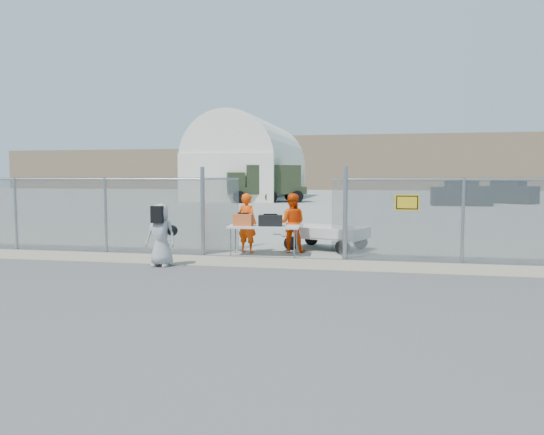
% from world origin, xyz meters
% --- Properties ---
extents(ground, '(160.00, 160.00, 0.00)m').
position_xyz_m(ground, '(0.00, 0.00, 0.00)').
color(ground, '#3D3D3D').
extents(tarmac_inside, '(160.00, 80.00, 0.01)m').
position_xyz_m(tarmac_inside, '(0.00, 42.00, 0.01)').
color(tarmac_inside, gray).
rests_on(tarmac_inside, ground).
extents(dirt_strip, '(44.00, 1.60, 0.01)m').
position_xyz_m(dirt_strip, '(0.00, 1.00, 0.01)').
color(dirt_strip, gray).
rests_on(dirt_strip, ground).
extents(distant_hills, '(140.00, 6.00, 9.00)m').
position_xyz_m(distant_hills, '(5.00, 78.00, 4.50)').
color(distant_hills, '#7F684F').
rests_on(distant_hills, ground).
extents(chain_link_fence, '(40.00, 0.20, 2.20)m').
position_xyz_m(chain_link_fence, '(0.00, 2.00, 1.10)').
color(chain_link_fence, gray).
rests_on(chain_link_fence, ground).
extents(quonset_hangar, '(9.00, 18.00, 8.00)m').
position_xyz_m(quonset_hangar, '(-10.00, 40.00, 4.00)').
color(quonset_hangar, white).
rests_on(quonset_hangar, ground).
extents(folding_table, '(2.05, 0.96, 0.85)m').
position_xyz_m(folding_table, '(-0.27, 2.20, 0.42)').
color(folding_table, silver).
rests_on(folding_table, ground).
extents(orange_bag, '(0.54, 0.37, 0.33)m').
position_xyz_m(orange_bag, '(-0.85, 2.11, 1.01)').
color(orange_bag, '#DA5F2B').
rests_on(orange_bag, folding_table).
extents(black_duffel, '(0.67, 0.44, 0.31)m').
position_xyz_m(black_duffel, '(-0.08, 2.15, 1.00)').
color(black_duffel, black).
rests_on(black_duffel, folding_table).
extents(security_worker_left, '(0.75, 0.63, 1.74)m').
position_xyz_m(security_worker_left, '(-0.88, 2.67, 0.87)').
color(security_worker_left, '#F44505').
rests_on(security_worker_left, ground).
extents(security_worker_right, '(0.88, 0.71, 1.73)m').
position_xyz_m(security_worker_right, '(0.38, 3.01, 0.87)').
color(security_worker_right, '#F44505').
rests_on(security_worker_right, ground).
extents(visitor, '(0.78, 0.52, 1.56)m').
position_xyz_m(visitor, '(-2.40, -0.01, 0.78)').
color(visitor, '#9F9F9F').
rests_on(visitor, ground).
extents(utility_trailer, '(3.48, 2.57, 0.76)m').
position_xyz_m(utility_trailer, '(1.31, 3.81, 0.38)').
color(utility_trailer, silver).
rests_on(utility_trailer, ground).
extents(military_truck, '(7.11, 4.79, 3.18)m').
position_xyz_m(military_truck, '(-6.76, 32.28, 1.59)').
color(military_truck, '#2B3620').
rests_on(military_truck, ground).
extents(parked_vehicle_near, '(4.32, 2.01, 1.94)m').
position_xyz_m(parked_vehicle_near, '(8.89, 29.98, 0.97)').
color(parked_vehicle_near, black).
rests_on(parked_vehicle_near, ground).
extents(parked_vehicle_mid, '(4.64, 4.09, 1.95)m').
position_xyz_m(parked_vehicle_mid, '(13.20, 34.40, 0.97)').
color(parked_vehicle_mid, black).
rests_on(parked_vehicle_mid, ground).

